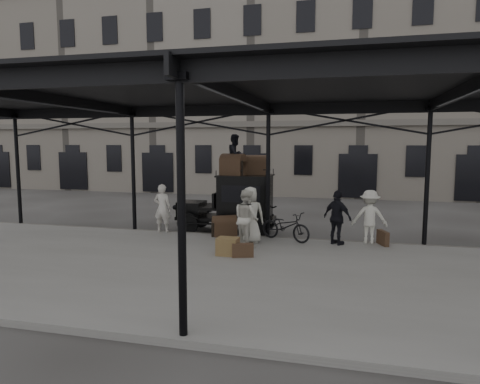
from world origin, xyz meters
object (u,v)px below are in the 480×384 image
at_px(porter_official, 337,218).
at_px(porter_left, 162,208).
at_px(bicycle, 286,226).
at_px(steamer_trunk_platform, 224,227).
at_px(steamer_trunk_roof_near, 233,166).
at_px(taxi, 237,201).

bearing_deg(porter_official, porter_left, 31.05).
bearing_deg(bicycle, porter_left, 112.18).
xyz_separation_m(porter_official, steamer_trunk_platform, (-3.80, 0.41, -0.57)).
bearing_deg(steamer_trunk_roof_near, steamer_trunk_platform, -78.23).
distance_m(porter_official, steamer_trunk_platform, 3.87).
distance_m(porter_left, steamer_trunk_roof_near, 2.95).
bearing_deg(porter_left, taxi, -154.62).
xyz_separation_m(porter_left, porter_official, (6.12, -0.44, -0.01)).
distance_m(bicycle, steamer_trunk_platform, 2.18).
height_order(steamer_trunk_roof_near, steamer_trunk_platform, steamer_trunk_roof_near).
xyz_separation_m(porter_official, steamer_trunk_roof_near, (-3.74, 1.35, 1.49)).
relative_size(taxi, bicycle, 2.01).
height_order(taxi, bicycle, taxi).
distance_m(porter_official, bicycle, 1.70).
distance_m(bicycle, steamer_trunk_roof_near, 3.05).
height_order(taxi, porter_left, taxi).
bearing_deg(porter_left, steamer_trunk_platform, 179.40).
distance_m(taxi, bicycle, 2.54).
distance_m(steamer_trunk_roof_near, steamer_trunk_platform, 2.26).
height_order(bicycle, steamer_trunk_platform, bicycle).
height_order(porter_left, bicycle, porter_left).
bearing_deg(porter_official, taxi, 11.61).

